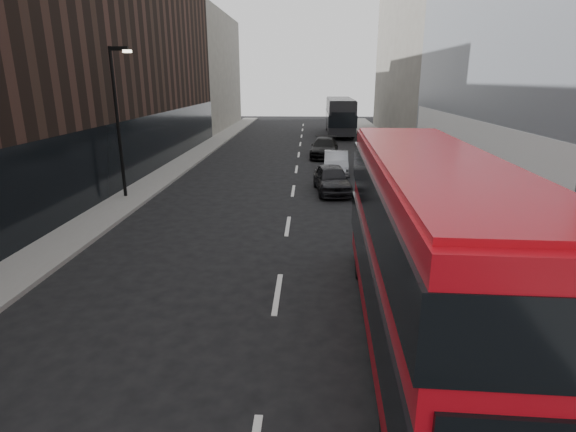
# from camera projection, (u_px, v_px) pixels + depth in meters

# --- Properties ---
(sidewalk_right) EXTENTS (3.00, 80.00, 0.15)m
(sidewalk_right) POSITION_uv_depth(u_px,v_px,m) (414.00, 172.00, 28.38)
(sidewalk_right) COLOR slate
(sidewalk_right) RESTS_ON ground
(sidewalk_left) EXTENTS (2.00, 80.00, 0.15)m
(sidewalk_left) POSITION_uv_depth(u_px,v_px,m) (173.00, 170.00, 29.08)
(sidewalk_left) COLOR slate
(sidewalk_left) RESTS_ON ground
(building_victorian) EXTENTS (6.50, 24.00, 21.00)m
(building_victorian) POSITION_uv_depth(u_px,v_px,m) (419.00, 37.00, 43.55)
(building_victorian) COLOR slate
(building_victorian) RESTS_ON ground
(building_left_mid) EXTENTS (5.00, 24.00, 14.00)m
(building_left_mid) POSITION_uv_depth(u_px,v_px,m) (138.00, 60.00, 31.99)
(building_left_mid) COLOR black
(building_left_mid) RESTS_ON ground
(building_left_far) EXTENTS (5.00, 20.00, 13.00)m
(building_left_far) POSITION_uv_depth(u_px,v_px,m) (206.00, 72.00, 53.15)
(building_left_far) COLOR slate
(building_left_far) RESTS_ON ground
(street_lamp) EXTENTS (1.06, 0.22, 7.00)m
(street_lamp) POSITION_uv_depth(u_px,v_px,m) (118.00, 113.00, 21.21)
(street_lamp) COLOR black
(street_lamp) RESTS_ON sidewalk_left
(red_bus) EXTENTS (2.87, 10.70, 4.29)m
(red_bus) POSITION_uv_depth(u_px,v_px,m) (426.00, 244.00, 9.53)
(red_bus) COLOR #B40B15
(red_bus) RESTS_ON ground
(grey_bus) EXTENTS (2.86, 11.69, 3.76)m
(grey_bus) POSITION_uv_depth(u_px,v_px,m) (340.00, 115.00, 47.89)
(grey_bus) COLOR black
(grey_bus) RESTS_ON ground
(car_a) EXTENTS (2.08, 4.35, 1.43)m
(car_a) POSITION_uv_depth(u_px,v_px,m) (332.00, 179.00, 23.49)
(car_a) COLOR black
(car_a) RESTS_ON ground
(car_b) EXTENTS (1.63, 4.25, 1.38)m
(car_b) POSITION_uv_depth(u_px,v_px,m) (336.00, 163.00, 28.23)
(car_b) COLOR gray
(car_b) RESTS_ON ground
(car_c) EXTENTS (2.39, 5.09, 1.44)m
(car_c) POSITION_uv_depth(u_px,v_px,m) (324.00, 148.00, 34.19)
(car_c) COLOR black
(car_c) RESTS_ON ground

